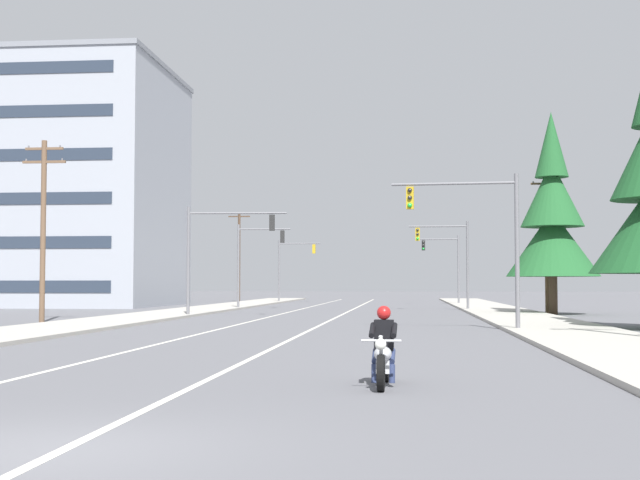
% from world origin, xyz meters
% --- Properties ---
extents(ground_plane, '(400.00, 400.00, 0.00)m').
position_xyz_m(ground_plane, '(0.00, 0.00, 0.00)').
color(ground_plane, '#5B5B60').
extents(lane_stripe_center, '(0.16, 100.00, 0.01)m').
position_xyz_m(lane_stripe_center, '(0.18, 45.00, 0.00)').
color(lane_stripe_center, beige).
rests_on(lane_stripe_center, ground).
extents(lane_stripe_left, '(0.16, 100.00, 0.01)m').
position_xyz_m(lane_stripe_left, '(-3.61, 45.00, 0.00)').
color(lane_stripe_left, beige).
rests_on(lane_stripe_left, ground).
extents(sidewalk_kerb_right, '(4.40, 110.00, 0.14)m').
position_xyz_m(sidewalk_kerb_right, '(10.05, 40.00, 0.07)').
color(sidewalk_kerb_right, '#ADA89E').
rests_on(sidewalk_kerb_right, ground).
extents(sidewalk_kerb_left, '(4.40, 110.00, 0.14)m').
position_xyz_m(sidewalk_kerb_left, '(-10.05, 40.00, 0.07)').
color(sidewalk_kerb_left, '#ADA89E').
rests_on(sidewalk_kerb_left, ground).
extents(motorcycle_with_rider, '(0.70, 2.19, 1.46)m').
position_xyz_m(motorcycle_with_rider, '(3.61, 6.57, 0.59)').
color(motorcycle_with_rider, black).
rests_on(motorcycle_with_rider, ground).
extents(traffic_signal_near_right, '(5.00, 0.50, 6.20)m').
position_xyz_m(traffic_signal_near_right, '(6.94, 25.72, 4.11)').
color(traffic_signal_near_right, slate).
rests_on(traffic_signal_near_right, ground).
extents(traffic_signal_near_left, '(5.65, 0.66, 6.20)m').
position_xyz_m(traffic_signal_near_left, '(-6.59, 39.51, 4.15)').
color(traffic_signal_near_left, slate).
rests_on(traffic_signal_near_left, ground).
extents(traffic_signal_mid_right, '(4.14, 0.37, 6.20)m').
position_xyz_m(traffic_signal_mid_right, '(7.12, 52.39, 4.05)').
color(traffic_signal_mid_right, slate).
rests_on(traffic_signal_mid_right, ground).
extents(traffic_signal_mid_left, '(3.89, 0.52, 6.20)m').
position_xyz_m(traffic_signal_mid_left, '(-7.15, 54.41, 4.03)').
color(traffic_signal_mid_left, slate).
rests_on(traffic_signal_mid_left, ground).
extents(traffic_signal_far_right, '(3.75, 0.39, 6.20)m').
position_xyz_m(traffic_signal_far_right, '(7.66, 70.53, 4.02)').
color(traffic_signal_far_right, slate).
rests_on(traffic_signal_far_right, ground).
extents(traffic_signal_far_left, '(4.22, 0.37, 6.20)m').
position_xyz_m(traffic_signal_far_left, '(-7.44, 77.92, 4.06)').
color(traffic_signal_far_left, slate).
rests_on(traffic_signal_far_left, ground).
extents(utility_pole_left_near, '(2.17, 0.26, 8.85)m').
position_xyz_m(utility_pole_left_near, '(-13.53, 31.76, 4.77)').
color(utility_pole_left_near, brown).
rests_on(utility_pole_left_near, ground).
extents(utility_pole_right_far, '(1.85, 0.26, 8.47)m').
position_xyz_m(utility_pole_right_far, '(12.70, 46.21, 4.42)').
color(utility_pole_right_far, brown).
rests_on(utility_pole_right_far, ground).
extents(utility_pole_left_far, '(2.20, 0.26, 9.04)m').
position_xyz_m(utility_pole_left_far, '(-12.76, 78.43, 4.73)').
color(utility_pole_left_far, '#4C3828').
rests_on(utility_pole_left_far, ground).
extents(conifer_tree_right_verge_far, '(5.61, 5.61, 12.34)m').
position_xyz_m(conifer_tree_right_verge_far, '(12.86, 45.00, 5.66)').
color(conifer_tree_right_verge_far, '#423023').
rests_on(conifer_tree_right_verge_far, ground).
extents(apartment_building_far_left_block, '(21.23, 17.65, 20.10)m').
position_xyz_m(apartment_building_far_left_block, '(-26.42, 62.44, 10.06)').
color(apartment_building_far_left_block, '#999EA8').
rests_on(apartment_building_far_left_block, ground).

